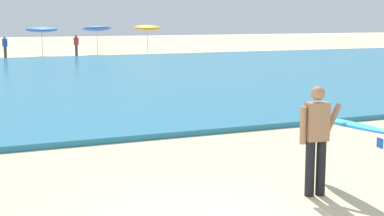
% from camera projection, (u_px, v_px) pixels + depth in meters
% --- Properties ---
extents(sea, '(120.00, 28.00, 0.14)m').
position_uv_depth(sea, '(16.00, 80.00, 25.44)').
color(sea, teal).
rests_on(sea, ground).
extents(surfer_with_board, '(1.11, 2.51, 1.73)m').
position_uv_depth(surfer_with_board, '(330.00, 131.00, 9.06)').
color(surfer_with_board, black).
rests_on(surfer_with_board, ground).
extents(beach_umbrella_3, '(2.26, 2.27, 2.15)m').
position_uv_depth(beach_umbrella_3, '(42.00, 29.00, 41.87)').
color(beach_umbrella_3, beige).
rests_on(beach_umbrella_3, ground).
extents(beach_umbrella_4, '(2.08, 2.11, 2.24)m').
position_uv_depth(beach_umbrella_4, '(97.00, 29.00, 43.60)').
color(beach_umbrella_4, beige).
rests_on(beach_umbrella_4, ground).
extents(beach_umbrella_5, '(2.10, 2.12, 2.26)m').
position_uv_depth(beach_umbrella_5, '(147.00, 28.00, 44.87)').
color(beach_umbrella_5, beige).
rests_on(beach_umbrella_5, ground).
extents(beachgoer_near_row_left, '(0.32, 0.20, 1.58)m').
position_uv_depth(beachgoer_near_row_left, '(5.00, 47.00, 39.14)').
color(beachgoer_near_row_left, '#383842').
rests_on(beachgoer_near_row_left, ground).
extents(beachgoer_near_row_mid, '(0.32, 0.20, 1.58)m').
position_uv_depth(beachgoer_near_row_mid, '(76.00, 45.00, 41.55)').
color(beachgoer_near_row_mid, '#383842').
rests_on(beachgoer_near_row_mid, ground).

